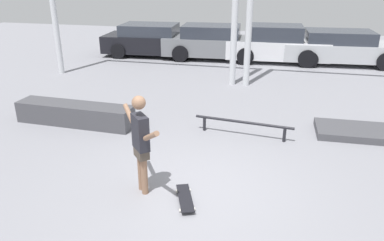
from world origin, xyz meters
name	(u,v)px	position (x,y,z in m)	size (l,w,h in m)	color
ground_plane	(194,191)	(0.00, 0.00, 0.00)	(36.00, 36.00, 0.00)	gray
skateboarder	(141,139)	(-0.84, -0.19, 0.97)	(1.00, 1.10, 1.71)	#8C664C
skateboard	(185,198)	(-0.08, -0.33, 0.06)	(0.49, 0.83, 0.08)	black
grind_box	(75,114)	(-3.48, 2.26, 0.25)	(2.91, 0.61, 0.51)	#47474C
manual_pad	(371,133)	(3.39, 3.13, 0.08)	(2.42, 1.02, 0.16)	#47474C
grind_rail	(243,124)	(0.56, 2.48, 0.28)	(2.23, 0.31, 0.36)	black
parked_car_black	(153,40)	(-4.18, 10.14, 0.65)	(4.31, 2.18, 1.34)	black
parked_car_grey	(214,43)	(-1.48, 10.09, 0.67)	(4.31, 2.03, 1.38)	slate
parked_car_white	(276,44)	(1.05, 10.17, 0.69)	(4.07, 1.98, 1.45)	white
parked_car_silver	(341,48)	(3.56, 10.31, 0.64)	(4.66, 2.11, 1.30)	#B7BABF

